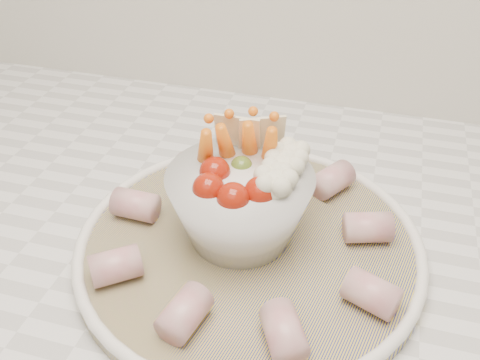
# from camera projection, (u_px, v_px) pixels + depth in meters

# --- Properties ---
(serving_platter) EXTENTS (0.41, 0.41, 0.02)m
(serving_platter) POSITION_uv_depth(u_px,v_px,m) (249.00, 244.00, 0.54)
(serving_platter) COLOR navy
(serving_platter) RESTS_ON kitchen_counter
(veggie_bowl) EXTENTS (0.14, 0.14, 0.12)m
(veggie_bowl) POSITION_uv_depth(u_px,v_px,m) (242.00, 200.00, 0.52)
(veggie_bowl) COLOR silver
(veggie_bowl) RESTS_ON serving_platter
(cured_meat_rolls) EXTENTS (0.30, 0.30, 0.03)m
(cured_meat_rolls) POSITION_uv_depth(u_px,v_px,m) (250.00, 230.00, 0.53)
(cured_meat_rolls) COLOR #AF505B
(cured_meat_rolls) RESTS_ON serving_platter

